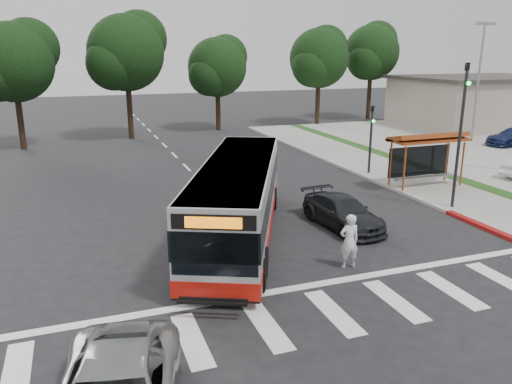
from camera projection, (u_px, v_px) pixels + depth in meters
name	position (u px, v px, depth m)	size (l,w,h in m)	color
ground	(268.00, 248.00, 18.31)	(140.00, 140.00, 0.00)	black
sidewalk_east	(394.00, 174.00, 29.13)	(4.00, 40.00, 0.12)	gray
curb_east	(364.00, 176.00, 28.48)	(0.30, 40.00, 0.15)	#9E9991
curb_east_red	(502.00, 234.00, 19.43)	(0.32, 6.00, 0.15)	maroon
commercial_building	(478.00, 103.00, 47.44)	(14.00, 10.00, 4.40)	#A39688
building_roof_cap	(481.00, 78.00, 46.79)	(14.60, 10.60, 0.30)	#383330
crosswalk_ladder	(334.00, 312.00, 13.79)	(18.00, 2.60, 0.01)	silver
bus_shelter	(427.00, 143.00, 25.82)	(4.20, 1.60, 2.86)	#994219
traffic_signal_ne_tall	(461.00, 124.00, 21.75)	(0.18, 0.37, 6.50)	black
traffic_signal_ne_short	(371.00, 133.00, 28.46)	(0.18, 0.37, 4.00)	black
lot_light_mid	(480.00, 65.00, 39.03)	(1.90, 0.35, 9.01)	gray
tree_ne_a	(319.00, 57.00, 47.22)	(6.16, 5.74, 9.30)	black
tree_ne_b	(372.00, 51.00, 51.18)	(6.16, 5.74, 10.02)	black
tree_north_a	(127.00, 52.00, 39.38)	(6.60, 6.15, 10.17)	black
tree_north_b	(218.00, 66.00, 44.14)	(5.72, 5.33, 8.43)	black
tree_north_c	(14.00, 61.00, 35.12)	(6.16, 5.74, 9.30)	black
transit_bus	(238.00, 200.00, 18.99)	(2.49, 11.50, 2.97)	#B3B6B8
pedestrian	(349.00, 241.00, 16.41)	(0.68, 0.45, 1.87)	silver
dark_sedan	(343.00, 212.00, 20.33)	(1.77, 4.36, 1.27)	#212427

